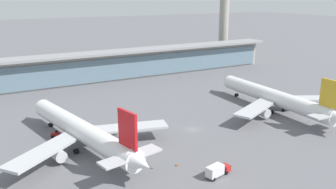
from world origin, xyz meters
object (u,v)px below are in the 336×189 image
Objects in this scene: airliner_centre_stand at (276,98)px; service_truck_near_nose_red at (217,170)px; safety_cone_bravo at (176,165)px; airliner_left_stand at (83,131)px; service_truck_by_tail_red at (56,134)px; service_truck_under_wing_yellow at (124,153)px; safety_cone_alpha at (152,167)px.

service_truck_near_nose_red is (-49.54, -29.74, -3.75)m from airliner_centre_stand.
airliner_centre_stand is at bearing 30.97° from service_truck_near_nose_red.
service_truck_near_nose_red is 10.91× the size of safety_cone_bravo.
service_truck_by_tail_red is (-5.08, 12.97, -4.57)m from airliner_left_stand.
safety_cone_alpha is at bearing -71.52° from service_truck_under_wing_yellow.
service_truck_under_wing_yellow is 15.57m from safety_cone_bravo.
airliner_left_stand reaches higher than safety_cone_alpha.
airliner_left_stand is at bearing 119.55° from safety_cone_alpha.
safety_cone_alpha is at bearing -163.51° from airliner_centre_stand.
service_truck_by_tail_red is at bearing 116.52° from safety_cone_alpha.
airliner_centre_stand is 65.75m from service_truck_under_wing_yellow.
service_truck_under_wing_yellow is at bearing -60.20° from service_truck_by_tail_red.
service_truck_by_tail_red is at bearing 168.95° from airliner_centre_stand.
service_truck_by_tail_red is at bearing 123.20° from safety_cone_bravo.
service_truck_under_wing_yellow is at bearing 125.47° from service_truck_near_nose_red.
service_truck_by_tail_red is 4.29× the size of safety_cone_alpha.
service_truck_under_wing_yellow is (-65.11, -7.89, -4.63)m from airliner_centre_stand.
safety_cone_bravo is (23.09, -35.29, -0.56)m from service_truck_by_tail_red.
safety_cone_bravo is at bearing -56.80° from service_truck_by_tail_red.
safety_cone_bravo is at bearing -160.14° from airliner_centre_stand.
airliner_left_stand reaches higher than service_truck_under_wing_yellow.
service_truck_near_nose_red is at bearing -59.45° from safety_cone_bravo.
service_truck_by_tail_red is at bearing 111.38° from airliner_left_stand.
airliner_left_stand is 24.21m from safety_cone_alpha.
safety_cone_bravo is (-55.31, -19.98, -5.12)m from airliner_centre_stand.
service_truck_by_tail_red is (-28.85, 45.05, -0.82)m from service_truck_near_nose_red.
service_truck_near_nose_red reaches higher than service_truck_under_wing_yellow.
service_truck_by_tail_red reaches higher than safety_cone_bravo.
service_truck_under_wing_yellow is 9.91× the size of safety_cone_alpha.
service_truck_by_tail_red is 42.17m from safety_cone_bravo.
service_truck_by_tail_red is 37.51m from safety_cone_alpha.
service_truck_near_nose_red is (23.77, -32.08, -3.75)m from airliner_left_stand.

